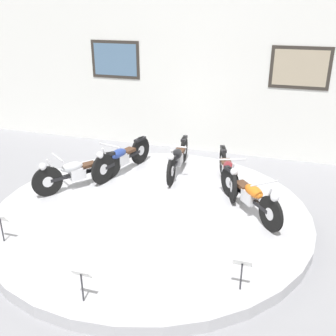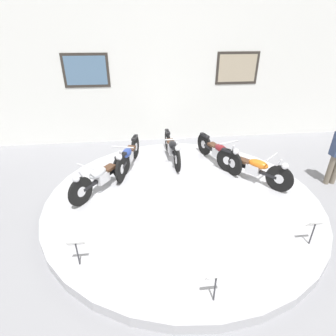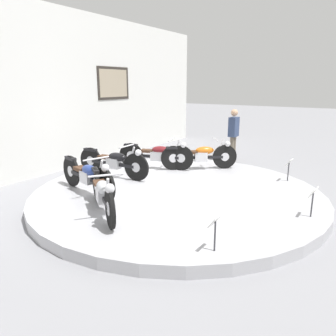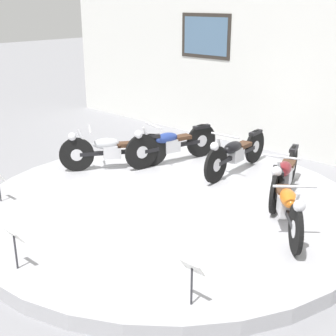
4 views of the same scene
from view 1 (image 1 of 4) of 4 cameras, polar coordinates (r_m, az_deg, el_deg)
name	(u,v)px [view 1 (image 1 of 4)]	position (r m, az deg, el deg)	size (l,w,h in m)	color
ground_plane	(152,217)	(7.59, -2.40, -7.17)	(60.00, 60.00, 0.00)	gray
display_platform	(151,213)	(7.54, -2.42, -6.53)	(5.93, 5.93, 0.20)	#ADADB2
back_wall	(202,71)	(10.50, 4.99, 13.80)	(14.00, 0.22, 4.29)	silver
motorcycle_silver	(77,171)	(8.35, -13.10, -0.42)	(1.21, 1.63, 0.79)	black
motorcycle_blue	(121,157)	(8.88, -6.78, 1.58)	(0.66, 1.96, 0.81)	black
motorcycle_black	(178,157)	(8.84, 1.41, 1.56)	(0.54, 1.99, 0.80)	black
motorcycle_maroon	(228,170)	(8.24, 8.67, -0.34)	(0.73, 1.91, 0.80)	black
motorcycle_orange	(250,195)	(7.31, 11.85, -3.79)	(1.30, 1.56, 0.79)	black
info_placard_front_left	(0,222)	(6.89, -23.14, -7.16)	(0.26, 0.11, 0.51)	#333338
info_placard_front_centre	(81,278)	(5.32, -12.48, -15.31)	(0.26, 0.11, 0.51)	#333338
info_placard_front_right	(242,267)	(5.47, 10.69, -13.94)	(0.26, 0.11, 0.51)	#333338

